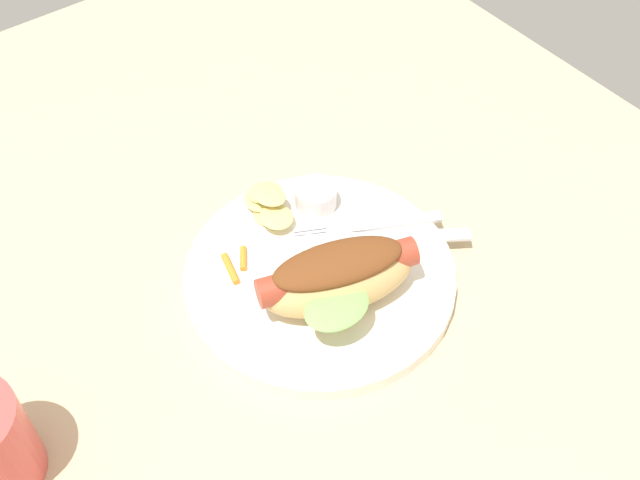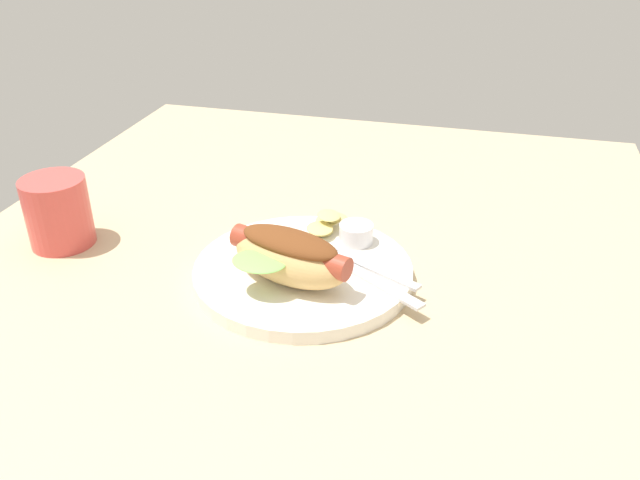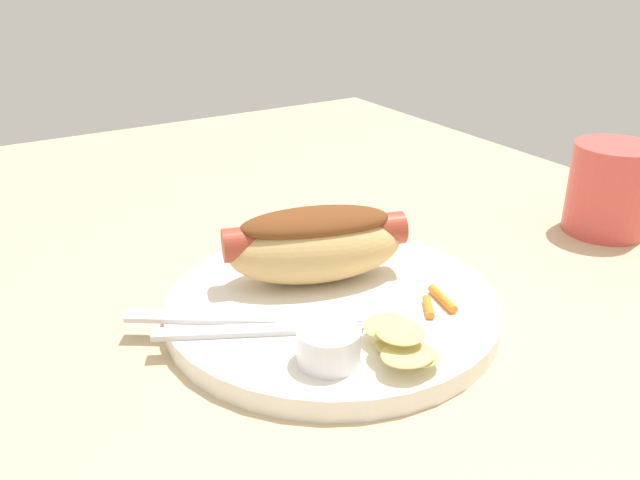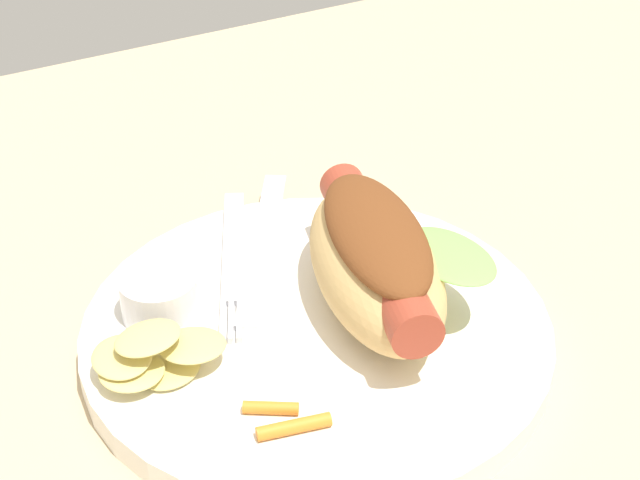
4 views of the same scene
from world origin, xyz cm
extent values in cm
cube|color=tan|center=(0.00, 0.00, -0.90)|extent=(120.00, 90.00, 1.80)
cylinder|color=white|center=(3.31, -0.54, 0.80)|extent=(25.42, 25.42, 1.60)
ellipsoid|color=tan|center=(0.37, 0.38, 4.34)|extent=(10.32, 15.30, 5.49)
cylinder|color=#A33D28|center=(0.37, 0.38, 5.30)|extent=(6.85, 14.69, 2.65)
ellipsoid|color=brown|center=(0.37, 0.38, 6.50)|extent=(8.16, 12.81, 2.08)
ellipsoid|color=#7FC65B|center=(-2.97, 2.45, 5.44)|extent=(4.61, 6.13, 1.02)
cylinder|color=white|center=(10.36, -5.31, 2.80)|extent=(4.18, 4.18, 2.40)
cube|color=silver|center=(4.16, -9.05, 1.80)|extent=(6.25, 10.73, 0.40)
cube|color=silver|center=(7.87, -2.73, 1.80)|extent=(1.72, 2.99, 0.40)
cube|color=silver|center=(7.47, -2.53, 1.80)|extent=(1.72, 2.99, 0.40)
cube|color=silver|center=(7.07, -2.33, 1.80)|extent=(1.72, 2.99, 0.40)
cube|color=silver|center=(2.55, -8.24, 1.78)|extent=(10.07, 14.04, 0.36)
ellipsoid|color=#D9C873|center=(11.78, -0.64, 1.85)|extent=(4.16, 3.87, 0.50)
ellipsoid|color=#D9C873|center=(13.66, -0.87, 2.44)|extent=(3.84, 3.66, 0.88)
ellipsoid|color=#D9C873|center=(13.85, -1.63, 2.85)|extent=(3.53, 4.02, 0.59)
ellipsoid|color=#D9C873|center=(10.46, -0.67, 2.83)|extent=(4.10, 4.00, 0.89)
ellipsoid|color=#D9C873|center=(12.50, -1.32, 3.71)|extent=(4.01, 3.63, 0.75)
cylinder|color=orange|center=(8.40, 6.07, 1.94)|extent=(3.62, 1.52, 0.69)
cylinder|color=orange|center=(8.74, 4.40, 1.91)|extent=(2.58, 1.98, 0.62)
camera|label=1|loc=(-33.72, 27.42, 60.21)|focal=45.03mm
camera|label=2|loc=(-58.67, -18.68, 41.11)|focal=36.68mm
camera|label=3|loc=(40.85, -24.73, 26.61)|focal=37.44mm
camera|label=4|loc=(23.12, 33.45, 33.47)|focal=52.37mm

